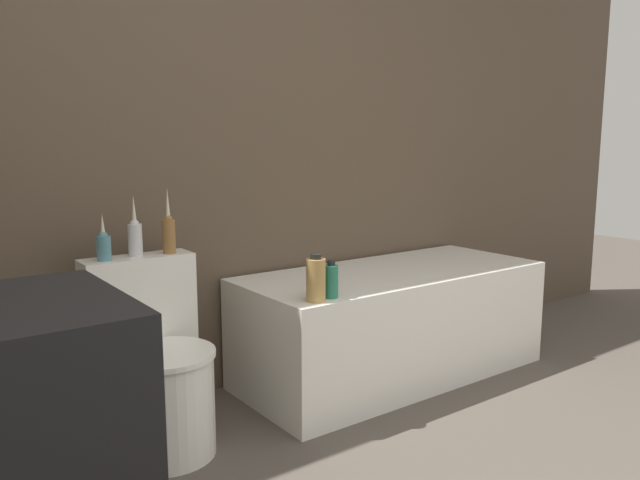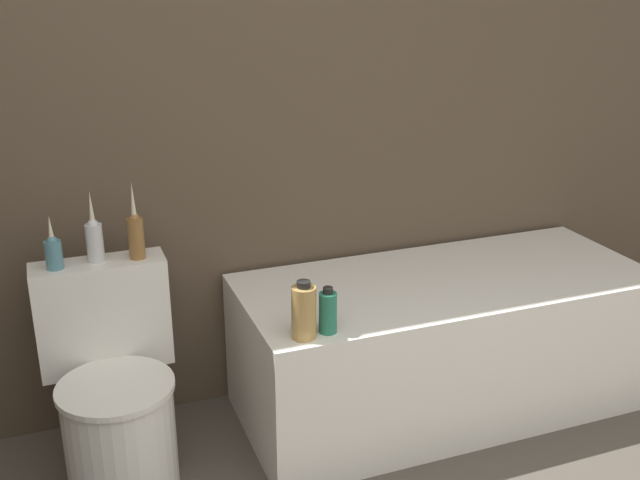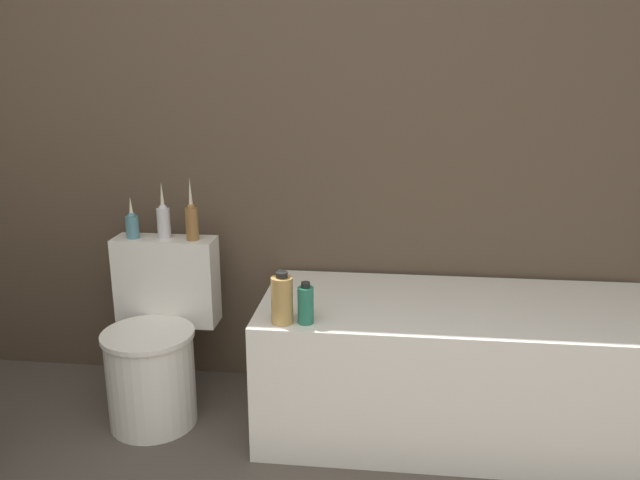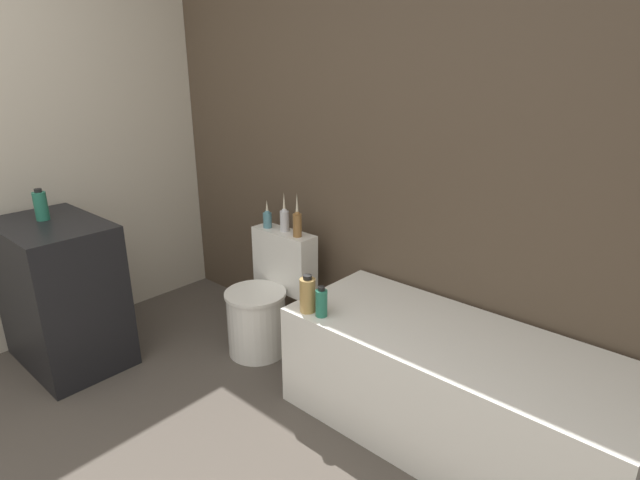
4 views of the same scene
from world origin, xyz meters
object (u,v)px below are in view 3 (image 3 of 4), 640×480
Objects in this scene: vase_silver at (163,219)px; shampoo_bottle_tall at (282,299)px; shampoo_bottle_short at (306,304)px; vase_bronze at (192,220)px; bathtub at (458,366)px; vase_gold at (132,224)px; toilet at (156,345)px.

vase_silver reaches higher than shampoo_bottle_tall.
shampoo_bottle_short is (0.66, -0.41, -0.20)m from vase_silver.
vase_bronze is at bearing -9.80° from vase_silver.
bathtub is 1.24m from vase_bronze.
shampoo_bottle_short is at bearing -25.90° from vase_gold.
vase_silver is at bearing 90.00° from toilet.
shampoo_bottle_short reaches higher than bathtub.
vase_silver is at bearing 170.20° from vase_bronze.
shampoo_bottle_tall is 1.24× the size of shampoo_bottle_short.
bathtub is 8.12× the size of shampoo_bottle_tall.
bathtub is at bearing -5.55° from vase_gold.
toilet is 4.68× the size of shampoo_bottle_short.
vase_gold is at bearing 150.99° from shampoo_bottle_tall.
shampoo_bottle_short is at bearing -31.58° from vase_silver.
shampoo_bottle_tall is (0.58, -0.24, 0.32)m from toilet.
vase_bronze is at bearing 50.16° from toilet.
vase_silver is 1.55× the size of shampoo_bottle_short.
vase_gold is at bearing 129.75° from toilet.
vase_gold is at bearing -170.41° from vase_silver.
shampoo_bottle_short is (0.08, 0.01, -0.02)m from shampoo_bottle_tall.
bathtub is at bearing 23.46° from shampoo_bottle_short.
vase_bronze reaches higher than shampoo_bottle_short.
shampoo_bottle_short is at bearing -18.99° from toilet.
vase_silver is at bearing 144.32° from shampoo_bottle_tall.
vase_gold reaches higher than shampoo_bottle_tall.
shampoo_bottle_tall reaches higher than shampoo_bottle_short.
vase_silver is 0.73m from shampoo_bottle_tall.
toilet is at bearing -129.84° from vase_bronze.
bathtub is 6.49× the size of vase_silver.
shampoo_bottle_tall is (-0.66, -0.26, 0.36)m from bathtub.
toilet is at bearing -90.00° from vase_silver.
vase_bronze is at bearing -0.11° from vase_gold.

